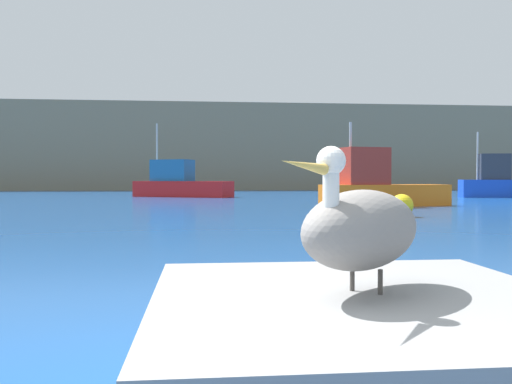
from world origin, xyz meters
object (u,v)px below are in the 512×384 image
object	(u,v)px
fishing_boat_orange	(378,186)
mooring_buoy	(402,205)
fishing_boat_red	(180,183)
fishing_boat_blue	(500,182)
pelican	(361,228)

from	to	relation	value
fishing_boat_orange	mooring_buoy	xyz separation A→B (m)	(-1.46, -6.92, -0.57)
fishing_boat_red	fishing_boat_orange	bearing A→B (deg)	151.02
fishing_boat_blue	fishing_boat_orange	bearing A→B (deg)	52.77
fishing_boat_blue	fishing_boat_red	world-z (taller)	fishing_boat_red
fishing_boat_red	fishing_boat_orange	world-z (taller)	fishing_boat_red
fishing_boat_red	pelican	bearing A→B (deg)	120.79
pelican	mooring_buoy	xyz separation A→B (m)	(5.68, 14.46, -0.60)
fishing_boat_orange	fishing_boat_red	bearing A→B (deg)	-68.11
pelican	fishing_boat_blue	bearing A→B (deg)	-169.21
fishing_boat_orange	mooring_buoy	world-z (taller)	fishing_boat_orange
pelican	fishing_boat_orange	size ratio (longest dim) A/B	0.21
fishing_boat_red	fishing_boat_orange	distance (m)	17.07
pelican	fishing_boat_red	distance (m)	35.59
pelican	fishing_boat_blue	world-z (taller)	fishing_boat_blue
fishing_boat_blue	mooring_buoy	world-z (taller)	fishing_boat_blue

